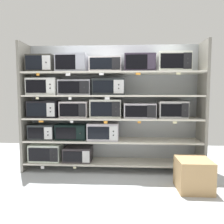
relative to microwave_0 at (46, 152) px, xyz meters
The scene contains 43 objects.
ground 1.63m from the microwave_0, 38.69° to the right, with size 7.18×6.00×0.02m, color #B2B7BC.
back_panel 1.53m from the microwave_0, 12.18° to the left, with size 3.38×0.04×2.34m, color #9EA3A8.
upright_left 0.93m from the microwave_0, behind, with size 0.05×0.49×2.34m, color gray.
upright_right 2.99m from the microwave_0, ahead, with size 0.05×0.49×2.34m, color gray.
shelf_0 1.25m from the microwave_0, ahead, with size 3.18×0.49×0.03m, color beige.
microwave_0 is the anchor object (origin of this frame).
microwave_1 0.61m from the microwave_0, ahead, with size 0.51×0.39×0.26m.
price_tag_0 0.33m from the microwave_0, 87.21° to the right, with size 0.06×0.00×0.05m, color white.
price_tag_1 0.68m from the microwave_0, 22.27° to the right, with size 0.05×0.00×0.03m, color beige.
shelf_1 1.27m from the microwave_0, ahead, with size 3.18×0.49×0.03m, color beige.
microwave_2 0.39m from the microwave_0, behind, with size 0.47×0.37×0.27m.
microwave_3 0.63m from the microwave_0, ahead, with size 0.56×0.34×0.28m.
microwave_4 1.16m from the microwave_0, ahead, with size 0.56×0.43×0.31m.
shelf_2 1.40m from the microwave_0, ahead, with size 3.18×0.49×0.03m, color beige.
microwave_5 0.82m from the microwave_0, behind, with size 0.53×0.39×0.30m.
microwave_6 0.98m from the microwave_0, ahead, with size 0.50×0.34×0.29m.
microwave_7 1.40m from the microwave_0, ahead, with size 0.55×0.35×0.33m.
microwave_8 1.92m from the microwave_0, ahead, with size 0.56×0.42×0.26m.
microwave_9 2.47m from the microwave_0, ahead, with size 0.50×0.38×0.30m.
price_tag_2 0.66m from the microwave_0, 87.67° to the right, with size 0.08×0.00×0.03m, color orange.
price_tag_3 0.86m from the microwave_0, 23.85° to the right, with size 0.05×0.00×0.03m, color white.
price_tag_4 1.32m from the microwave_0, 12.00° to the right, with size 0.07×0.00×0.04m, color orange.
price_tag_5 1.85m from the microwave_0, ahead, with size 0.05×0.00×0.04m, color orange.
price_tag_6 2.42m from the microwave_0, ahead, with size 0.07×0.00×0.04m, color beige.
shelf_3 1.63m from the microwave_0, ahead, with size 3.18×0.49×0.03m, color beige.
microwave_10 1.23m from the microwave_0, behind, with size 0.54×0.41×0.30m.
microwave_11 1.34m from the microwave_0, ahead, with size 0.58×0.38×0.27m.
microwave_12 1.70m from the microwave_0, ahead, with size 0.58×0.34×0.29m.
price_tag_7 1.05m from the microwave_0, 100.95° to the right, with size 0.05×0.00×0.04m, color beige.
price_tag_8 1.17m from the microwave_0, 24.71° to the right, with size 0.05×0.00×0.04m, color white.
price_tag_9 1.57m from the microwave_0, 11.72° to the right, with size 0.09×0.00×0.04m, color white.
shelf_4 1.93m from the microwave_0, ahead, with size 3.18×0.49×0.03m, color beige.
microwave_13 1.64m from the microwave_0, behind, with size 0.47×0.37×0.31m.
microwave_14 1.72m from the microwave_0, ahead, with size 0.55×0.36×0.32m.
microwave_15 1.97m from the microwave_0, ahead, with size 0.56×0.36×0.26m.
microwave_16 2.38m from the microwave_0, ahead, with size 0.53×0.42×0.30m.
microwave_17 2.86m from the microwave_0, ahead, with size 0.56×0.37×0.33m.
price_tag_10 1.45m from the microwave_0, 95.54° to the right, with size 0.05×0.00×0.04m, color orange.
price_tag_11 1.53m from the microwave_0, 25.91° to the right, with size 0.08×0.00×0.05m, color white.
price_tag_12 1.81m from the microwave_0, 12.76° to the right, with size 0.08×0.00×0.04m, color white.
price_tag_13 2.23m from the microwave_0, ahead, with size 0.08×0.00×0.04m, color orange.
price_tag_14 2.78m from the microwave_0, ahead, with size 0.07×0.00×0.03m, color beige.
shipping_carton 2.61m from the microwave_0, 17.19° to the right, with size 0.48×0.48×0.46m, color tan.
Camera 1 is at (0.22, -3.94, 1.43)m, focal length 34.76 mm.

